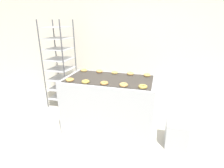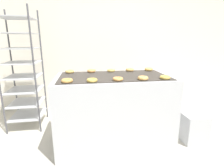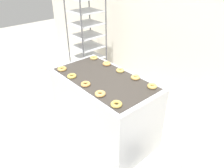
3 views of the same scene
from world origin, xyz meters
TOP-DOWN VIEW (x-y plane):
  - ground_plane at (0.00, 0.00)m, footprint 14.00×14.00m
  - wall_back at (0.00, 2.12)m, footprint 8.00×0.05m
  - fryer_machine at (0.00, 0.66)m, footprint 1.50×0.82m
  - baking_rack_cart at (-1.34, 1.37)m, footprint 0.52×0.56m
  - donut_near_leftmost at (-0.57, 0.37)m, footprint 0.13×0.13m
  - donut_near_left at (-0.30, 0.36)m, footprint 0.12×0.12m
  - donut_near_center at (0.00, 0.37)m, footprint 0.12×0.12m
  - donut_near_right at (0.30, 0.36)m, footprint 0.12×0.12m
  - donut_near_rightmost at (0.57, 0.36)m, footprint 0.13×0.13m
  - donut_far_leftmost at (-0.58, 0.95)m, footprint 0.12×0.12m
  - donut_far_left at (-0.28, 0.95)m, footprint 0.12×0.12m
  - donut_far_center at (0.01, 0.95)m, footprint 0.12×0.12m
  - donut_far_right at (0.29, 0.96)m, footprint 0.12×0.12m
  - donut_far_rightmost at (0.58, 0.94)m, footprint 0.12×0.12m

SIDE VIEW (x-z plane):
  - ground_plane at x=0.00m, z-range 0.00..0.00m
  - fryer_machine at x=0.00m, z-range 0.00..0.96m
  - baking_rack_cart at x=-1.34m, z-range 0.02..1.89m
  - donut_near_left at x=-0.30m, z-range 0.96..0.99m
  - donut_far_center at x=0.01m, z-range 0.96..1.00m
  - donut_far_leftmost at x=-0.58m, z-range 0.96..1.00m
  - donut_near_center at x=0.00m, z-range 0.96..1.00m
  - donut_near_leftmost at x=-0.57m, z-range 0.96..1.00m
  - donut_far_right at x=0.29m, z-range 0.96..1.00m
  - donut_near_rightmost at x=0.57m, z-range 0.96..1.00m
  - donut_far_rightmost at x=0.58m, z-range 0.96..1.00m
  - donut_near_right at x=0.30m, z-range 0.96..1.00m
  - donut_far_left at x=-0.28m, z-range 0.96..1.00m
  - wall_back at x=0.00m, z-range 0.00..2.80m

